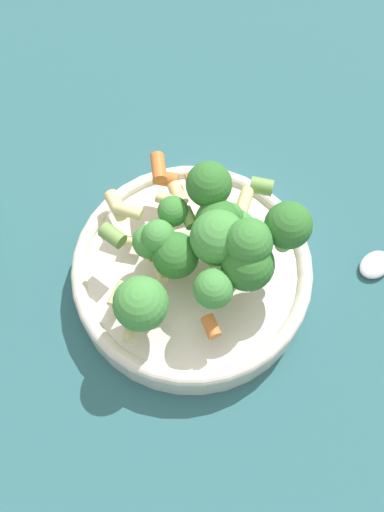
# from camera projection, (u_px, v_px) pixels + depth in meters

# --- Properties ---
(ground_plane) EXTENTS (3.00, 3.00, 0.00)m
(ground_plane) POSITION_uv_depth(u_px,v_px,m) (192.00, 281.00, 0.58)
(ground_plane) COLOR #2D6066
(bowl) EXTENTS (0.22, 0.22, 0.04)m
(bowl) POSITION_uv_depth(u_px,v_px,m) (192.00, 272.00, 0.56)
(bowl) COLOR silver
(bowl) RESTS_ON ground_plane
(pasta_salad) EXTENTS (0.19, 0.17, 0.09)m
(pasta_salad) POSITION_uv_depth(u_px,v_px,m) (207.00, 244.00, 0.50)
(pasta_salad) COLOR #8CB766
(pasta_salad) RESTS_ON bowl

